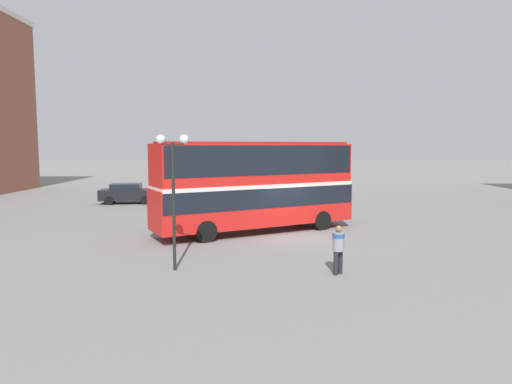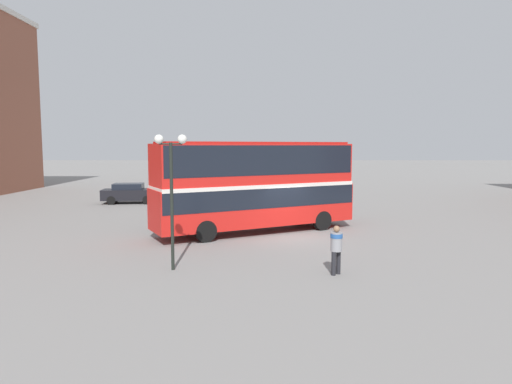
{
  "view_description": "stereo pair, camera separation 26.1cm",
  "coord_description": "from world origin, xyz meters",
  "px_view_note": "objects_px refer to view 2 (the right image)",
  "views": [
    {
      "loc": [
        -1.81,
        -22.37,
        4.58
      ],
      "look_at": [
        -1.82,
        1.42,
        2.14
      ],
      "focal_mm": 32.0,
      "sensor_mm": 36.0,
      "label": 1
    },
    {
      "loc": [
        -1.55,
        -22.37,
        4.58
      ],
      "look_at": [
        -1.82,
        1.42,
        2.14
      ],
      "focal_mm": 32.0,
      "sensor_mm": 36.0,
      "label": 2
    }
  ],
  "objects_px": {
    "double_decker_bus": "(256,181)",
    "parked_car_kerb_near": "(130,193)",
    "street_lamp_twin_globe": "(171,171)",
    "pedestrian_foreground": "(336,245)"
  },
  "relations": [
    {
      "from": "double_decker_bus",
      "to": "parked_car_kerb_near",
      "type": "xyz_separation_m",
      "value": [
        -10.13,
        12.11,
        -1.91
      ]
    },
    {
      "from": "pedestrian_foreground",
      "to": "parked_car_kerb_near",
      "type": "distance_m",
      "value": 23.91
    },
    {
      "from": "double_decker_bus",
      "to": "street_lamp_twin_globe",
      "type": "distance_m",
      "value": 7.99
    },
    {
      "from": "street_lamp_twin_globe",
      "to": "parked_car_kerb_near",
      "type": "bearing_deg",
      "value": 110.17
    },
    {
      "from": "pedestrian_foreground",
      "to": "street_lamp_twin_globe",
      "type": "height_order",
      "value": "street_lamp_twin_globe"
    },
    {
      "from": "double_decker_bus",
      "to": "street_lamp_twin_globe",
      "type": "bearing_deg",
      "value": -140.28
    },
    {
      "from": "pedestrian_foreground",
      "to": "parked_car_kerb_near",
      "type": "height_order",
      "value": "pedestrian_foreground"
    },
    {
      "from": "double_decker_bus",
      "to": "street_lamp_twin_globe",
      "type": "height_order",
      "value": "street_lamp_twin_globe"
    },
    {
      "from": "pedestrian_foreground",
      "to": "street_lamp_twin_globe",
      "type": "distance_m",
      "value": 6.48
    },
    {
      "from": "double_decker_bus",
      "to": "parked_car_kerb_near",
      "type": "height_order",
      "value": "double_decker_bus"
    }
  ]
}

